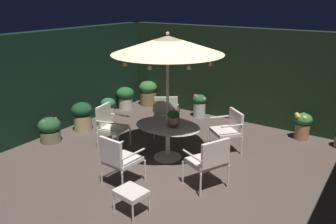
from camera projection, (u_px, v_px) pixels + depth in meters
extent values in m
cube|color=brown|center=(170.00, 167.00, 7.09)|extent=(7.54, 7.30, 0.02)
cube|color=black|center=(241.00, 75.00, 9.44)|extent=(7.54, 0.30, 2.52)
cube|color=black|center=(48.00, 83.00, 8.60)|extent=(0.30, 7.30, 2.52)
cylinder|color=beige|center=(168.00, 157.00, 7.47)|extent=(0.58, 0.58, 0.03)
cylinder|color=beige|center=(168.00, 142.00, 7.36)|extent=(0.09, 0.09, 0.72)
ellipsoid|color=#B4A8A1|center=(168.00, 126.00, 7.24)|extent=(1.43, 1.09, 0.03)
cylinder|color=silver|center=(168.00, 105.00, 7.10)|extent=(0.06, 0.06, 2.36)
cone|color=tan|center=(168.00, 45.00, 6.71)|extent=(2.22, 2.22, 0.35)
sphere|color=silver|center=(168.00, 33.00, 6.64)|extent=(0.07, 0.07, 0.07)
sphere|color=#F9DB8C|center=(211.00, 64.00, 6.25)|extent=(0.07, 0.07, 0.07)
sphere|color=#F9DB8C|center=(216.00, 58.00, 6.84)|extent=(0.07, 0.07, 0.07)
sphere|color=#F9DB8C|center=(203.00, 54.00, 7.37)|extent=(0.07, 0.07, 0.07)
sphere|color=#F9DB8C|center=(181.00, 52.00, 7.66)|extent=(0.07, 0.07, 0.07)
sphere|color=#F9DB8C|center=(154.00, 52.00, 7.66)|extent=(0.07, 0.07, 0.07)
sphere|color=#F9DB8C|center=(130.00, 54.00, 7.31)|extent=(0.07, 0.07, 0.07)
sphere|color=#F9DB8C|center=(118.00, 59.00, 6.77)|extent=(0.07, 0.07, 0.07)
sphere|color=#F9DB8C|center=(125.00, 64.00, 6.24)|extent=(0.07, 0.07, 0.07)
sphere|color=#F9DB8C|center=(150.00, 68.00, 5.93)|extent=(0.07, 0.07, 0.07)
sphere|color=#F9DB8C|center=(189.00, 68.00, 5.95)|extent=(0.07, 0.07, 0.07)
cylinder|color=#A76B40|center=(173.00, 125.00, 7.13)|extent=(0.11, 0.11, 0.08)
cylinder|color=#AA614A|center=(174.00, 120.00, 7.09)|extent=(0.25, 0.25, 0.14)
ellipsoid|color=#16501C|center=(174.00, 114.00, 7.05)|extent=(0.25, 0.25, 0.15)
sphere|color=#D34F7B|center=(174.00, 111.00, 7.04)|extent=(0.09, 0.09, 0.09)
cylinder|color=beige|center=(179.00, 131.00, 8.40)|extent=(0.04, 0.04, 0.40)
cylinder|color=beige|center=(154.00, 131.00, 8.38)|extent=(0.04, 0.04, 0.40)
cylinder|color=beige|center=(178.00, 122.00, 8.96)|extent=(0.04, 0.04, 0.40)
cylinder|color=beige|center=(154.00, 123.00, 8.94)|extent=(0.04, 0.04, 0.40)
cube|color=silver|center=(166.00, 118.00, 8.60)|extent=(0.82, 0.82, 0.07)
cube|color=silver|center=(166.00, 105.00, 8.79)|extent=(0.51, 0.39, 0.42)
cylinder|color=beige|center=(179.00, 108.00, 8.52)|extent=(0.36, 0.48, 0.04)
cylinder|color=beige|center=(154.00, 108.00, 8.51)|extent=(0.36, 0.48, 0.04)
cylinder|color=silver|center=(130.00, 136.00, 8.05)|extent=(0.04, 0.04, 0.43)
cylinder|color=silver|center=(118.00, 145.00, 7.58)|extent=(0.04, 0.04, 0.43)
cylinder|color=silver|center=(111.00, 133.00, 8.25)|extent=(0.04, 0.04, 0.43)
cylinder|color=silver|center=(98.00, 141.00, 7.78)|extent=(0.04, 0.04, 0.43)
cube|color=silver|center=(114.00, 128.00, 7.83)|extent=(0.60, 0.61, 0.07)
cube|color=silver|center=(104.00, 115.00, 7.84)|extent=(0.15, 0.52, 0.49)
cylinder|color=silver|center=(120.00, 115.00, 7.99)|extent=(0.50, 0.13, 0.04)
cylinder|color=silver|center=(107.00, 123.00, 7.53)|extent=(0.50, 0.13, 0.04)
cylinder|color=silver|center=(124.00, 162.00, 6.79)|extent=(0.04, 0.04, 0.43)
cylinder|color=silver|center=(145.00, 171.00, 6.48)|extent=(0.04, 0.04, 0.43)
cylinder|color=silver|center=(101.00, 174.00, 6.35)|extent=(0.04, 0.04, 0.43)
cylinder|color=silver|center=(122.00, 183.00, 6.03)|extent=(0.04, 0.04, 0.43)
cube|color=silver|center=(123.00, 160.00, 6.33)|extent=(0.57, 0.61, 0.07)
cube|color=silver|center=(111.00, 152.00, 6.03)|extent=(0.52, 0.10, 0.47)
cylinder|color=silver|center=(112.00, 146.00, 6.43)|extent=(0.07, 0.57, 0.04)
cylinder|color=silver|center=(133.00, 154.00, 6.11)|extent=(0.07, 0.57, 0.04)
cylinder|color=silver|center=(183.00, 172.00, 6.40)|extent=(0.04, 0.04, 0.44)
cylinder|color=silver|center=(209.00, 164.00, 6.70)|extent=(0.04, 0.04, 0.44)
cylinder|color=silver|center=(201.00, 186.00, 5.95)|extent=(0.04, 0.04, 0.44)
cylinder|color=silver|center=(228.00, 176.00, 6.25)|extent=(0.04, 0.04, 0.44)
cube|color=beige|center=(206.00, 161.00, 6.24)|extent=(0.74, 0.77, 0.07)
cube|color=beige|center=(216.00, 154.00, 5.94)|extent=(0.30, 0.56, 0.46)
cylinder|color=silver|center=(192.00, 155.00, 6.03)|extent=(0.50, 0.26, 0.04)
cylinder|color=silver|center=(220.00, 148.00, 6.33)|extent=(0.50, 0.26, 0.04)
cylinder|color=silver|center=(220.00, 148.00, 7.43)|extent=(0.04, 0.04, 0.41)
cylinder|color=silver|center=(208.00, 138.00, 7.98)|extent=(0.04, 0.04, 0.41)
cylinder|color=silver|center=(242.00, 146.00, 7.57)|extent=(0.04, 0.04, 0.41)
cylinder|color=silver|center=(229.00, 135.00, 8.12)|extent=(0.04, 0.04, 0.41)
cube|color=silver|center=(225.00, 132.00, 7.70)|extent=(0.78, 0.77, 0.07)
cube|color=silver|center=(236.00, 120.00, 7.69)|extent=(0.48, 0.41, 0.42)
cylinder|color=silver|center=(232.00, 126.00, 7.34)|extent=(0.35, 0.41, 0.04)
cylinder|color=silver|center=(220.00, 117.00, 7.89)|extent=(0.35, 0.41, 0.04)
cylinder|color=silver|center=(130.00, 194.00, 5.84)|extent=(0.03, 0.03, 0.30)
cylinder|color=silver|center=(149.00, 204.00, 5.55)|extent=(0.03, 0.03, 0.30)
cylinder|color=silver|center=(114.00, 203.00, 5.58)|extent=(0.03, 0.03, 0.30)
cylinder|color=silver|center=(133.00, 214.00, 5.30)|extent=(0.03, 0.03, 0.30)
cube|color=silver|center=(131.00, 193.00, 5.51)|extent=(0.53, 0.45, 0.08)
cylinder|color=silver|center=(109.00, 112.00, 9.89)|extent=(0.35, 0.35, 0.31)
ellipsoid|color=#2B683C|center=(108.00, 103.00, 9.81)|extent=(0.41, 0.41, 0.29)
sphere|color=#DD7745|center=(112.00, 102.00, 9.75)|extent=(0.07, 0.07, 0.07)
sphere|color=orange|center=(108.00, 102.00, 9.90)|extent=(0.08, 0.08, 0.08)
sphere|color=#EB8746|center=(103.00, 103.00, 9.78)|extent=(0.10, 0.10, 0.10)
cylinder|color=#7D7251|center=(51.00, 136.00, 8.25)|extent=(0.47, 0.47, 0.28)
ellipsoid|color=#26532A|center=(49.00, 125.00, 8.16)|extent=(0.52, 0.52, 0.37)
sphere|color=#DB596E|center=(52.00, 126.00, 8.06)|extent=(0.11, 0.11, 0.11)
sphere|color=#EE4C63|center=(56.00, 118.00, 8.22)|extent=(0.06, 0.06, 0.06)
sphere|color=#E65276|center=(49.00, 120.00, 8.24)|extent=(0.10, 0.10, 0.10)
sphere|color=#D14A63|center=(44.00, 125.00, 8.15)|extent=(0.07, 0.07, 0.07)
sphere|color=#D44964|center=(44.00, 123.00, 8.01)|extent=(0.10, 0.10, 0.10)
cylinder|color=#8D684A|center=(148.00, 98.00, 11.04)|extent=(0.52, 0.52, 0.42)
ellipsoid|color=#367234|center=(148.00, 87.00, 10.92)|extent=(0.56, 0.56, 0.39)
sphere|color=#D75A7E|center=(152.00, 86.00, 10.86)|extent=(0.09, 0.09, 0.09)
sphere|color=#E44F78|center=(154.00, 86.00, 10.95)|extent=(0.10, 0.10, 0.10)
sphere|color=#E25F7A|center=(149.00, 85.00, 11.09)|extent=(0.08, 0.08, 0.08)
sphere|color=#E05661|center=(143.00, 83.00, 11.01)|extent=(0.08, 0.08, 0.08)
sphere|color=#EE586C|center=(143.00, 87.00, 10.85)|extent=(0.08, 0.08, 0.08)
sphere|color=#EF5F65|center=(148.00, 88.00, 10.71)|extent=(0.07, 0.07, 0.07)
cylinder|color=tan|center=(83.00, 123.00, 8.94)|extent=(0.45, 0.45, 0.41)
ellipsoid|color=#164324|center=(82.00, 110.00, 8.83)|extent=(0.53, 0.53, 0.37)
sphere|color=#DB303E|center=(88.00, 109.00, 8.71)|extent=(0.08, 0.08, 0.08)
sphere|color=#D13539|center=(87.00, 108.00, 8.95)|extent=(0.07, 0.07, 0.07)
sphere|color=red|center=(75.00, 108.00, 8.87)|extent=(0.08, 0.08, 0.08)
sphere|color=red|center=(78.00, 108.00, 8.70)|extent=(0.09, 0.09, 0.09)
cylinder|color=beige|center=(126.00, 103.00, 10.69)|extent=(0.43, 0.43, 0.34)
ellipsoid|color=#24622B|center=(125.00, 93.00, 10.59)|extent=(0.54, 0.54, 0.38)
sphere|color=red|center=(130.00, 94.00, 10.46)|extent=(0.10, 0.10, 0.10)
sphere|color=#C82D45|center=(127.00, 88.00, 10.70)|extent=(0.08, 0.08, 0.08)
sphere|color=red|center=(119.00, 93.00, 10.46)|extent=(0.07, 0.07, 0.07)
cylinder|color=beige|center=(199.00, 110.00, 9.96)|extent=(0.35, 0.35, 0.40)
ellipsoid|color=#205A29|center=(200.00, 99.00, 9.86)|extent=(0.39, 0.39, 0.28)
sphere|color=#D75A74|center=(204.00, 99.00, 9.75)|extent=(0.10, 0.10, 0.10)
sphere|color=#E74378|center=(203.00, 98.00, 9.94)|extent=(0.08, 0.08, 0.08)
sphere|color=#D3587A|center=(201.00, 97.00, 10.00)|extent=(0.08, 0.08, 0.08)
sphere|color=#EA4273|center=(195.00, 96.00, 9.90)|extent=(0.10, 0.10, 0.10)
sphere|color=#E04D62|center=(197.00, 97.00, 9.79)|extent=(0.11, 0.11, 0.11)
sphere|color=#E25E69|center=(199.00, 101.00, 9.72)|extent=(0.08, 0.08, 0.08)
cylinder|color=#B06C4C|center=(302.00, 131.00, 8.40)|extent=(0.34, 0.34, 0.39)
ellipsoid|color=#32743A|center=(303.00, 119.00, 8.30)|extent=(0.41, 0.41, 0.29)
sphere|color=yellow|center=(308.00, 117.00, 8.23)|extent=(0.08, 0.08, 0.08)
sphere|color=gold|center=(308.00, 117.00, 8.38)|extent=(0.07, 0.07, 0.07)
sphere|color=yellow|center=(304.00, 115.00, 8.37)|extent=(0.10, 0.10, 0.10)
sphere|color=#DDC34A|center=(297.00, 115.00, 8.36)|extent=(0.11, 0.11, 0.11)
sphere|color=#EADA4C|center=(298.00, 116.00, 8.21)|extent=(0.10, 0.10, 0.10)
sphere|color=yellow|center=(305.00, 118.00, 8.14)|extent=(0.10, 0.10, 0.10)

